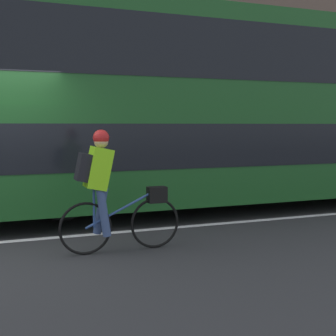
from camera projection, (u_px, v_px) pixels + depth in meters
bus at (238, 105)px, 9.50m from camera, size 11.45×2.60×3.79m
cyclist_on_bike at (108, 187)px, 6.17m from camera, size 1.67×0.32×1.64m
trash_bin at (113, 170)px, 11.88m from camera, size 0.47×0.47×0.83m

